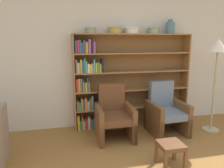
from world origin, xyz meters
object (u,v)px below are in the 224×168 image
bowl_brass (115,30)px  armchair_leather (114,116)px  bowl_slate (154,30)px  footstool (171,148)px  bowl_copper (132,30)px  bookshelf (121,82)px  armchair_cushioned (166,112)px  floor_lamp (218,53)px  bowl_stoneware (91,30)px  vase_tall (170,28)px

bowl_brass → armchair_leather: (-0.14, -0.51, -1.53)m
bowl_slate → footstool: bearing=-103.4°
bowl_copper → armchair_leather: size_ratio=0.31×
bookshelf → bowl_slate: 1.21m
bookshelf → bowl_slate: bearing=-1.6°
armchair_leather → armchair_cushioned: bearing=-178.5°
floor_lamp → armchair_leather: bearing=176.9°
bookshelf → floor_lamp: (1.67, -0.63, 0.60)m
bowl_stoneware → bowl_slate: size_ratio=0.87×
bowl_brass → armchair_cushioned: 1.84m
bowl_stoneware → floor_lamp: 2.39m
bookshelf → bowl_copper: size_ratio=8.00×
bowl_stoneware → armchair_cushioned: size_ratio=0.22×
bowl_stoneware → bookshelf: bearing=1.8°
bowl_brass → vase_tall: bearing=0.0°
bowl_brass → vase_tall: 1.14m
bowl_brass → floor_lamp: (1.81, -0.62, -0.42)m
bowl_brass → armchair_cushioned: bowl_brass is taller
vase_tall → armchair_leather: vase_tall is taller
bowl_stoneware → armchair_leather: bowl_stoneware is taller
armchair_leather → footstool: bearing=118.0°
bowl_copper → bowl_slate: size_ratio=1.22×
bowl_stoneware → bowl_copper: (0.80, 0.00, 0.01)m
bowl_brass → bowl_stoneware: bearing=-180.0°
bowl_stoneware → bowl_copper: size_ratio=0.71×
bowl_stoneware → armchair_cushioned: (1.34, -0.51, -1.53)m
vase_tall → footstool: (-0.74, -1.61, -1.71)m
bowl_slate → bowl_copper: bearing=-180.0°
bowl_stoneware → armchair_leather: bearing=-58.0°
bowl_stoneware → bowl_brass: (0.46, 0.00, 0.01)m
vase_tall → bowl_slate: bearing=180.0°
bowl_brass → footstool: size_ratio=0.77×
bookshelf → footstool: (0.27, -1.63, -0.64)m
armchair_cushioned → bookshelf: bearing=-37.7°
vase_tall → floor_lamp: (0.66, -0.62, -0.47)m
armchair_cushioned → floor_lamp: 1.46m
bowl_brass → bowl_copper: 0.33m
bookshelf → bowl_copper: bearing=-5.2°
bowl_slate → floor_lamp: 1.26m
bowl_copper → floor_lamp: 1.65m
bowl_slate → floor_lamp: bearing=-31.2°
bookshelf → armchair_leather: bookshelf is taller
bowl_brass → floor_lamp: bearing=-18.8°
bookshelf → bowl_brass: (-0.13, -0.02, 1.02)m
bowl_slate → vase_tall: vase_tall is taller
bowl_slate → armchair_cushioned: bearing=-80.7°
floor_lamp → bowl_brass: bearing=161.2°
footstool → bookshelf: bearing=99.4°
bowl_copper → vase_tall: size_ratio=1.05×
bowl_brass → bookshelf: bearing=7.9°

